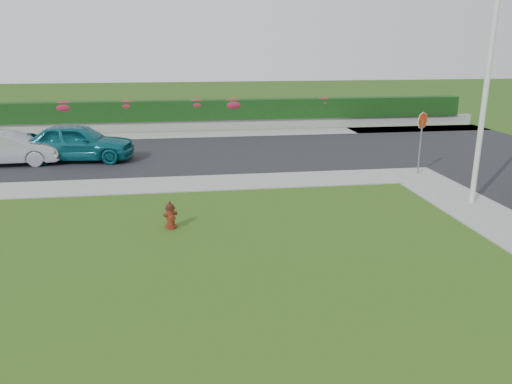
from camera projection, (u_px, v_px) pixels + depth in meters
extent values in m
plane|color=black|center=(271.00, 312.00, 9.12)|extent=(120.00, 120.00, 0.00)
cube|color=black|center=(102.00, 157.00, 21.70)|extent=(26.00, 8.00, 0.04)
cube|color=gray|center=(50.00, 189.00, 16.82)|extent=(24.00, 2.00, 0.04)
cube|color=gray|center=(413.00, 175.00, 18.63)|extent=(2.00, 2.00, 0.04)
cube|color=gray|center=(192.00, 135.00, 27.01)|extent=(34.00, 2.00, 0.04)
cube|color=gray|center=(191.00, 125.00, 28.35)|extent=(34.00, 0.40, 0.60)
cube|color=black|center=(191.00, 110.00, 28.20)|extent=(32.00, 0.90, 1.10)
cylinder|color=#50140C|center=(171.00, 227.00, 13.29)|extent=(0.31, 0.31, 0.07)
cylinder|color=#50140C|center=(170.00, 217.00, 13.21)|extent=(0.21, 0.21, 0.48)
cylinder|color=black|center=(170.00, 208.00, 13.14)|extent=(0.26, 0.26, 0.05)
sphere|color=black|center=(170.00, 207.00, 13.13)|extent=(0.21, 0.21, 0.21)
cylinder|color=black|center=(170.00, 203.00, 13.10)|extent=(0.06, 0.06, 0.06)
cylinder|color=#50140C|center=(165.00, 215.00, 13.12)|extent=(0.13, 0.13, 0.10)
cylinder|color=#50140C|center=(175.00, 213.00, 13.26)|extent=(0.13, 0.13, 0.10)
cylinder|color=#50140C|center=(173.00, 218.00, 13.09)|extent=(0.17, 0.16, 0.14)
imported|color=#0D5B66|center=(78.00, 142.00, 20.66)|extent=(4.71, 2.28, 1.55)
imported|color=#AAACB2|center=(7.00, 148.00, 20.01)|extent=(4.14, 1.53, 1.35)
cylinder|color=silver|center=(485.00, 97.00, 14.42)|extent=(0.16, 0.16, 6.47)
cylinder|color=slate|center=(420.00, 147.00, 18.51)|extent=(0.06, 0.06, 2.07)
cylinder|color=red|center=(423.00, 121.00, 18.23)|extent=(0.52, 0.36, 0.60)
cylinder|color=white|center=(423.00, 121.00, 18.23)|extent=(0.54, 0.36, 0.64)
ellipsoid|color=#AB1D3F|center=(64.00, 107.00, 27.08)|extent=(1.31, 0.84, 0.66)
ellipsoid|color=#AB1D3F|center=(127.00, 106.00, 27.53)|extent=(1.18, 0.76, 0.59)
ellipsoid|color=#AB1D3F|center=(197.00, 105.00, 28.07)|extent=(1.18, 0.76, 0.59)
ellipsoid|color=#AB1D3F|center=(233.00, 105.00, 28.36)|extent=(1.36, 0.88, 0.68)
ellipsoid|color=#AB1D3F|center=(323.00, 102.00, 29.09)|extent=(1.11, 0.71, 0.56)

